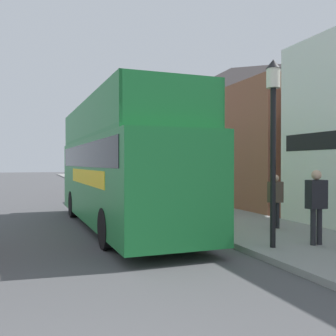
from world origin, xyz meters
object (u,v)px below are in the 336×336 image
object	(u,v)px
lamp_post_nearest	(273,117)
lamp_post_second	(164,137)
parked_car_ahead_of_bus	(101,191)
pedestrian_third	(275,196)
tour_bus	(120,172)
pedestrian_second	(316,200)

from	to	relation	value
lamp_post_nearest	lamp_post_second	world-z (taller)	lamp_post_nearest
parked_car_ahead_of_bus	lamp_post_second	size ratio (longest dim) A/B	0.98
pedestrian_third	lamp_post_nearest	world-z (taller)	lamp_post_nearest
pedestrian_third	tour_bus	bearing A→B (deg)	148.35
lamp_post_nearest	lamp_post_second	bearing A→B (deg)	92.12
tour_bus	parked_car_ahead_of_bus	size ratio (longest dim) A/B	2.42
lamp_post_nearest	lamp_post_second	distance (m)	7.07
parked_car_ahead_of_bus	pedestrian_third	bearing A→B (deg)	-72.44
parked_car_ahead_of_bus	pedestrian_second	size ratio (longest dim) A/B	2.35
parked_car_ahead_of_bus	pedestrian_third	xyz separation A→B (m)	(3.43, -10.76, 0.47)
pedestrian_third	lamp_post_second	size ratio (longest dim) A/B	0.37
pedestrian_third	lamp_post_second	bearing A→B (deg)	111.51
parked_car_ahead_of_bus	lamp_post_nearest	size ratio (longest dim) A/B	0.97
parked_car_ahead_of_bus	tour_bus	bearing A→B (deg)	-95.59
pedestrian_third	lamp_post_nearest	size ratio (longest dim) A/B	0.37
pedestrian_second	tour_bus	bearing A→B (deg)	126.96
pedestrian_second	lamp_post_nearest	xyz separation A→B (m)	(-1.15, 0.11, 1.97)
parked_car_ahead_of_bus	pedestrian_third	distance (m)	11.30
parked_car_ahead_of_bus	pedestrian_second	world-z (taller)	pedestrian_second
tour_bus	parked_car_ahead_of_bus	bearing A→B (deg)	83.01
lamp_post_nearest	lamp_post_second	size ratio (longest dim) A/B	1.01
pedestrian_second	lamp_post_second	distance (m)	7.57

